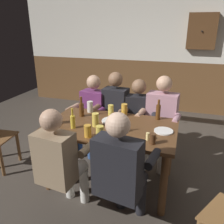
# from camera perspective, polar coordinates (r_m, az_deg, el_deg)

# --- Properties ---
(ground_plane) EXTENTS (7.41, 7.41, 0.00)m
(ground_plane) POSITION_cam_1_polar(r_m,az_deg,el_deg) (3.26, 0.78, -14.61)
(ground_plane) COLOR #423A33
(back_wall_upper) EXTENTS (6.17, 0.12, 1.40)m
(back_wall_upper) POSITION_cam_1_polar(r_m,az_deg,el_deg) (5.41, 10.16, 19.67)
(back_wall_upper) COLOR silver
(back_wall_wainscot) EXTENTS (6.17, 0.12, 1.12)m
(back_wall_wainscot) POSITION_cam_1_polar(r_m,az_deg,el_deg) (5.57, 9.35, 6.64)
(back_wall_wainscot) COLOR brown
(back_wall_wainscot) RESTS_ON ground_plane
(dining_table) EXTENTS (1.52, 0.90, 0.78)m
(dining_table) POSITION_cam_1_polar(r_m,az_deg,el_deg) (2.77, -0.29, -5.59)
(dining_table) COLOR brown
(dining_table) RESTS_ON ground_plane
(person_0) EXTENTS (0.54, 0.57, 1.19)m
(person_0) POSITION_cam_1_polar(r_m,az_deg,el_deg) (3.52, -4.91, 0.32)
(person_0) COLOR #6B2D66
(person_0) RESTS_ON ground_plane
(person_1) EXTENTS (0.52, 0.55, 1.26)m
(person_1) POSITION_cam_1_polar(r_m,az_deg,el_deg) (3.41, 0.46, 0.22)
(person_1) COLOR black
(person_1) RESTS_ON ground_plane
(person_2) EXTENTS (0.58, 0.54, 1.18)m
(person_2) POSITION_cam_1_polar(r_m,az_deg,el_deg) (3.32, 6.27, -1.23)
(person_2) COLOR black
(person_2) RESTS_ON ground_plane
(person_3) EXTENTS (0.58, 0.57, 1.25)m
(person_3) POSITION_cam_1_polar(r_m,az_deg,el_deg) (3.28, 11.86, -1.15)
(person_3) COLOR #B78493
(person_3) RESTS_ON ground_plane
(person_4) EXTENTS (0.52, 0.55, 1.20)m
(person_4) POSITION_cam_1_polar(r_m,az_deg,el_deg) (2.34, -12.67, -11.40)
(person_4) COLOR #997F60
(person_4) RESTS_ON ground_plane
(person_5) EXTENTS (0.59, 0.55, 1.24)m
(person_5) POSITION_cam_1_polar(r_m,az_deg,el_deg) (2.12, 2.18, -13.92)
(person_5) COLOR black
(person_5) RESTS_ON ground_plane
(table_candle) EXTENTS (0.04, 0.04, 0.08)m
(table_candle) POSITION_cam_1_polar(r_m,az_deg,el_deg) (2.40, 8.76, -5.96)
(table_candle) COLOR #F9E08C
(table_candle) RESTS_ON dining_table
(plate_0) EXTENTS (0.27, 0.27, 0.01)m
(plate_0) POSITION_cam_1_polar(r_m,az_deg,el_deg) (2.83, 0.16, -2.18)
(plate_0) COLOR white
(plate_0) RESTS_ON dining_table
(plate_1) EXTENTS (0.21, 0.21, 0.01)m
(plate_1) POSITION_cam_1_polar(r_m,az_deg,el_deg) (2.62, 12.58, -4.59)
(plate_1) COLOR white
(plate_1) RESTS_ON dining_table
(bottle_0) EXTENTS (0.06, 0.06, 0.21)m
(bottle_0) POSITION_cam_1_polar(r_m,az_deg,el_deg) (2.50, 0.72, -3.48)
(bottle_0) COLOR #195923
(bottle_0) RESTS_ON dining_table
(bottle_1) EXTENTS (0.06, 0.06, 0.26)m
(bottle_1) POSITION_cam_1_polar(r_m,az_deg,el_deg) (2.98, -7.52, 0.78)
(bottle_1) COLOR #593314
(bottle_1) RESTS_ON dining_table
(bottle_2) EXTENTS (0.05, 0.05, 0.24)m
(bottle_2) POSITION_cam_1_polar(r_m,az_deg,el_deg) (2.66, -9.62, -2.23)
(bottle_2) COLOR gold
(bottle_2) RESTS_ON dining_table
(bottle_3) EXTENTS (0.06, 0.06, 0.26)m
(bottle_3) POSITION_cam_1_polar(r_m,az_deg,el_deg) (2.91, 11.29, 0.13)
(bottle_3) COLOR #593314
(bottle_3) RESTS_ON dining_table
(pint_glass_0) EXTENTS (0.07, 0.07, 0.14)m
(pint_glass_0) POSITION_cam_1_polar(r_m,az_deg,el_deg) (3.00, -0.31, 0.48)
(pint_glass_0) COLOR #E5C64C
(pint_glass_0) RESTS_ON dining_table
(pint_glass_1) EXTENTS (0.08, 0.08, 0.13)m
(pint_glass_1) POSITION_cam_1_polar(r_m,az_deg,el_deg) (2.44, -5.98, -4.69)
(pint_glass_1) COLOR gold
(pint_glass_1) RESTS_ON dining_table
(pint_glass_2) EXTENTS (0.08, 0.08, 0.16)m
(pint_glass_2) POSITION_cam_1_polar(r_m,az_deg,el_deg) (2.35, -3.02, -5.26)
(pint_glass_2) COLOR #E5C64C
(pint_glass_2) RESTS_ON dining_table
(pint_glass_3) EXTENTS (0.08, 0.08, 0.10)m
(pint_glass_3) POSITION_cam_1_polar(r_m,az_deg,el_deg) (2.83, -12.95, -1.75)
(pint_glass_3) COLOR #4C2D19
(pint_glass_3) RESTS_ON dining_table
(pint_glass_4) EXTENTS (0.08, 0.08, 0.16)m
(pint_glass_4) POSITION_cam_1_polar(r_m,az_deg,el_deg) (2.99, 3.05, 0.56)
(pint_glass_4) COLOR gold
(pint_glass_4) RESTS_ON dining_table
(pint_glass_5) EXTENTS (0.08, 0.08, 0.15)m
(pint_glass_5) POSITION_cam_1_polar(r_m,az_deg,el_deg) (3.13, -5.43, 1.31)
(pint_glass_5) COLOR white
(pint_glass_5) RESTS_ON dining_table
(pint_glass_6) EXTENTS (0.08, 0.08, 0.16)m
(pint_glass_6) POSITION_cam_1_polar(r_m,az_deg,el_deg) (2.68, -4.09, -1.93)
(pint_glass_6) COLOR #E5C64C
(pint_glass_6) RESTS_ON dining_table
(pint_glass_7) EXTENTS (0.06, 0.06, 0.11)m
(pint_glass_7) POSITION_cam_1_polar(r_m,az_deg,el_deg) (2.33, 9.99, -6.51)
(pint_glass_7) COLOR #4C2D19
(pint_glass_7) RESTS_ON dining_table
(wall_dart_cabinet) EXTENTS (0.56, 0.15, 0.70)m
(wall_dart_cabinet) POSITION_cam_1_polar(r_m,az_deg,el_deg) (5.23, 21.24, 18.04)
(wall_dart_cabinet) COLOR brown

